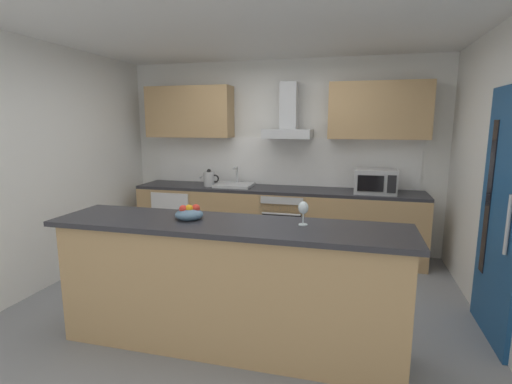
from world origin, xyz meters
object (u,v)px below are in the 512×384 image
sink (234,185)px  wine_glass (303,209)px  refrigerator (179,217)px  kettle (209,179)px  range_hood (288,121)px  oven (285,221)px  fruit_bowl (189,214)px  microwave (375,181)px

sink → wine_glass: bearing=-60.6°
refrigerator → kettle: 0.76m
range_hood → kettle: bearing=-171.3°
oven → refrigerator: oven is taller
fruit_bowl → microwave: bearing=55.8°
oven → range_hood: bearing=90.0°
microwave → wine_glass: (-0.60, -2.14, 0.09)m
refrigerator → sink: sink is taller
microwave → refrigerator: bearing=179.5°
range_hood → oven: bearing=-90.0°
sink → kettle: bearing=-172.7°
refrigerator → range_hood: range_hood is taller
wine_glass → sink: bearing=119.4°
kettle → wine_glass: size_ratio=1.62×
sink → microwave: bearing=-1.2°
oven → fruit_bowl: fruit_bowl is taller
kettle → fruit_bowl: kettle is taller
microwave → fruit_bowl: (-1.49, -2.19, 0.01)m
kettle → range_hood: size_ratio=0.40×
range_hood → fruit_bowl: bearing=-99.0°
refrigerator → microwave: (2.67, -0.03, 0.62)m
sink → range_hood: bearing=9.4°
oven → fruit_bowl: (-0.37, -2.22, 0.60)m
wine_glass → fruit_bowl: 0.89m
oven → microwave: (1.12, -0.03, 0.59)m
fruit_bowl → sink: bearing=98.8°
oven → microwave: microwave is taller
wine_glass → range_hood: bearing=102.6°
oven → kettle: 1.20m
kettle → fruit_bowl: (0.69, -2.18, 0.05)m
kettle → wine_glass: bearing=-53.5°
sink → fruit_bowl: (0.34, -2.23, 0.13)m
kettle → sink: bearing=7.3°
microwave → oven: bearing=178.6°
range_hood → refrigerator: bearing=-175.1°
range_hood → wine_glass: 2.45m
refrigerator → range_hood: (1.55, 0.13, 1.36)m
kettle → oven: bearing=1.8°
wine_glass → fruit_bowl: bearing=-177.2°
sink → range_hood: size_ratio=0.69×
wine_glass → oven: bearing=103.4°
sink → wine_glass: (1.23, -2.18, 0.21)m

